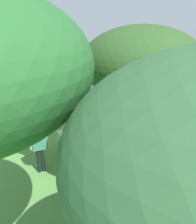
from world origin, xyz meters
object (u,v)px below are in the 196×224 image
shade_umbrella (75,78)px  patio_dining_table (77,135)px  patio_chair_near_hut (75,126)px  zebra_nearest_camera (105,90)px  zebra_by_umbrella (46,103)px  patio_chair_west_end (85,152)px  guest_beside_umbrella (39,144)px  striped_lounge_chair (141,126)px  acacia_tree_right_background (142,63)px  standing_watcher (136,85)px

shade_umbrella → patio_dining_table: bearing=-90.0°
patio_dining_table → patio_chair_near_hut: patio_chair_near_hut is taller
zebra_nearest_camera → zebra_by_umbrella: size_ratio=1.12×
zebra_nearest_camera → zebra_by_umbrella: zebra_by_umbrella is taller
patio_chair_west_end → guest_beside_umbrella: guest_beside_umbrella is taller
zebra_by_umbrella → striped_lounge_chair: bearing=29.1°
acacia_tree_right_background → zebra_by_umbrella: bearing=-79.3°
shade_umbrella → acacia_tree_right_background: bearing=101.7°
patio_chair_west_end → standing_watcher: 7.49m
standing_watcher → zebra_by_umbrella: (5.55, 1.14, -0.06)m
patio_dining_table → zebra_nearest_camera: 5.12m
guest_beside_umbrella → zebra_nearest_camera: guest_beside_umbrella is taller
patio_dining_table → zebra_by_umbrella: 3.25m
standing_watcher → zebra_by_umbrella: size_ratio=0.83×
patio_dining_table → standing_watcher: standing_watcher is taller
patio_chair_near_hut → shade_umbrella: bearing=90.0°
patio_dining_table → striped_lounge_chair: bearing=-169.8°
zebra_by_umbrella → acacia_tree_right_background: (-1.23, 6.52, 2.98)m
patio_dining_table → acacia_tree_right_background: (-0.69, 3.33, 3.28)m
standing_watcher → shade_umbrella: bearing=93.8°
zebra_nearest_camera → acacia_tree_right_background: bearing=-91.4°
patio_dining_table → standing_watcher: bearing=-139.2°
patio_chair_west_end → zebra_by_umbrella: bearing=98.8°
patio_chair_near_hut → zebra_by_umbrella: 2.26m
shade_umbrella → acacia_tree_right_background: acacia_tree_right_background is taller
patio_chair_west_end → guest_beside_umbrella: bearing=174.2°
guest_beside_umbrella → zebra_by_umbrella: 4.26m
shade_umbrella → patio_chair_west_end: bearing=87.5°
patio_chair_west_end → striped_lounge_chair: bearing=30.6°
shade_umbrella → standing_watcher: bearing=-139.2°
shade_umbrella → zebra_nearest_camera: size_ratio=1.83×
patio_chair_near_hut → zebra_nearest_camera: zebra_nearest_camera is taller
standing_watcher → zebra_nearest_camera: size_ratio=0.74×
shade_umbrella → acacia_tree_right_background: 3.56m
guest_beside_umbrella → striped_lounge_chair: (-4.76, -1.52, -0.78)m
patio_dining_table → patio_chair_west_end: (0.05, 1.17, -0.14)m
standing_watcher → zebra_by_umbrella: standing_watcher is taller
acacia_tree_right_background → patio_dining_table: bearing=-78.3°
standing_watcher → patio_chair_west_end: bearing=100.3°
patio_chair_west_end → striped_lounge_chair: (-3.25, -1.74, -0.27)m
patio_chair_near_hut → zebra_nearest_camera: 4.06m
patio_chair_west_end → standing_watcher: standing_watcher is taller
patio_chair_west_end → guest_beside_umbrella: 1.61m
patio_chair_near_hut → striped_lounge_chair: 2.97m
shade_umbrella → patio_chair_near_hut: bearing=-104.7°
striped_lounge_chair → acacia_tree_right_background: size_ratio=0.20×
patio_chair_west_end → zebra_by_umbrella: (0.49, -4.36, 0.44)m
striped_lounge_chair → zebra_by_umbrella: size_ratio=0.47×
patio_dining_table → zebra_nearest_camera: bearing=-125.3°
patio_chair_near_hut → striped_lounge_chair: bearing=-176.1°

